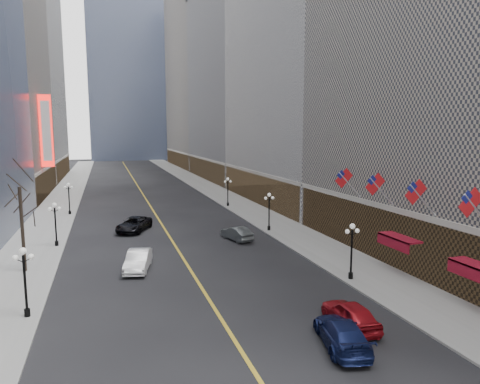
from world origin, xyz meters
TOP-DOWN VIEW (x-y plane):
  - sidewalk_east at (14.00, 70.00)m, footprint 6.00×230.00m
  - sidewalk_west at (-14.00, 70.00)m, footprint 6.00×230.00m
  - lane_line at (0.00, 80.00)m, footprint 0.25×200.00m
  - bldg_east_c at (29.88, 106.00)m, footprint 26.60×40.60m
  - bldg_east_d at (29.90, 149.00)m, footprint 26.60×46.60m
  - streetlamp_east_1 at (11.80, 30.00)m, footprint 1.26×0.44m
  - streetlamp_east_2 at (11.80, 48.00)m, footprint 1.26×0.44m
  - streetlamp_east_3 at (11.80, 66.00)m, footprint 1.26×0.44m
  - streetlamp_west_1 at (-11.80, 30.00)m, footprint 1.26×0.44m
  - streetlamp_west_2 at (-11.80, 48.00)m, footprint 1.26×0.44m
  - streetlamp_west_3 at (-11.80, 66.00)m, footprint 1.26×0.44m
  - flag_2 at (15.31, 22.00)m, footprint 2.87×0.12m
  - flag_3 at (15.31, 27.00)m, footprint 2.87×0.12m
  - flag_4 at (15.31, 32.00)m, footprint 2.87×0.12m
  - flag_5 at (15.31, 37.00)m, footprint 2.87×0.12m
  - awning_b at (16.11, 22.00)m, footprint 1.40×4.00m
  - awning_c at (16.11, 30.00)m, footprint 1.40×4.00m
  - theatre_marquee at (-15.88, 80.00)m, footprint 2.00×0.55m
  - tree_west_far at (-13.50, 40.00)m, footprint 3.60×3.60m
  - car_nb_mid at (-4.29, 37.83)m, footprint 2.94×5.45m
  - car_nb_far at (-3.66, 52.93)m, footprint 5.12×6.72m
  - car_sb_near at (5.48, 20.78)m, footprint 3.32×5.71m
  - car_sb_mid at (7.25, 22.77)m, footprint 2.06×4.84m
  - car_sb_far at (6.86, 45.16)m, footprint 2.75×4.83m

SIDE VIEW (x-z plane):
  - lane_line at x=0.00m, z-range 0.00..0.02m
  - sidewalk_east at x=14.00m, z-range 0.00..0.15m
  - sidewalk_west at x=-14.00m, z-range 0.00..0.15m
  - car_sb_far at x=6.86m, z-range 0.00..1.51m
  - car_sb_near at x=5.48m, z-range 0.00..1.55m
  - car_sb_mid at x=7.25m, z-range 0.00..1.63m
  - car_nb_far at x=-3.66m, z-range 0.00..1.70m
  - car_nb_mid at x=-4.29m, z-range 0.00..1.70m
  - streetlamp_east_1 at x=11.80m, z-range 0.64..5.16m
  - streetlamp_east_2 at x=11.80m, z-range 0.64..5.16m
  - streetlamp_east_3 at x=11.80m, z-range 0.64..5.16m
  - streetlamp_west_1 at x=-11.80m, z-range 0.64..5.16m
  - streetlamp_west_2 at x=-11.80m, z-range 0.64..5.16m
  - streetlamp_west_3 at x=-11.80m, z-range 0.64..5.16m
  - awning_b at x=16.11m, z-range 2.62..3.54m
  - awning_c at x=16.11m, z-range 2.62..3.54m
  - tree_west_far at x=-13.50m, z-range 2.28..10.20m
  - flag_2 at x=15.31m, z-range 5.85..8.72m
  - flag_3 at x=15.31m, z-range 5.85..8.72m
  - flag_4 at x=15.31m, z-range 5.85..8.72m
  - flag_5 at x=15.31m, z-range 5.85..8.72m
  - theatre_marquee at x=-15.88m, z-range 6.00..18.00m
  - bldg_east_c at x=29.88m, z-range -0.22..48.58m
  - bldg_east_d at x=29.90m, z-range -0.23..62.57m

